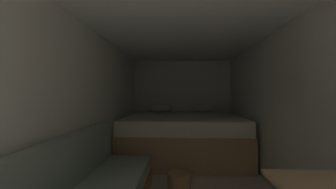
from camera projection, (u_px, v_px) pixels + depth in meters
wall_back at (182, 103)px, 4.99m from camera, size 2.48×0.05×2.09m
wall_left at (87, 111)px, 2.48m from camera, size 0.05×5.09×2.09m
wall_right at (288, 112)px, 2.35m from camera, size 0.05×5.09×2.09m
ceiling_slab at (185, 23)px, 2.42m from camera, size 2.48×5.09×0.05m
bed at (182, 136)px, 4.00m from camera, size 2.26×1.84×1.01m
wicker_basket at (179, 182)px, 2.57m from camera, size 0.30×0.30×0.23m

